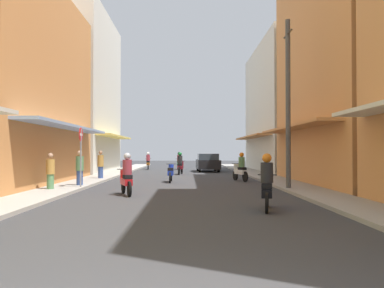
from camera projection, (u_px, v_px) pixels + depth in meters
name	position (u px, v px, depth m)	size (l,w,h in m)	color
ground_plane	(183.00, 182.00, 21.66)	(98.43, 98.43, 0.00)	#38383A
sidewalk_left	(90.00, 181.00, 21.60)	(1.76, 52.74, 0.12)	#ADA89E
sidewalk_right	(276.00, 180.00, 21.73)	(1.76, 52.74, 0.12)	#9E9991
building_left_far	(71.00, 94.00, 31.61)	(7.05, 10.82, 12.32)	silver
building_right_mid	(364.00, 61.00, 19.74)	(7.05, 11.59, 12.23)	#D88C4C
building_right_far	(294.00, 109.00, 32.57)	(7.05, 12.83, 10.17)	silver
motorbike_maroon	(180.00, 164.00, 28.47)	(0.56, 1.80, 1.58)	black
motorbike_white	(240.00, 168.00, 22.04)	(0.74, 1.75, 1.58)	black
motorbike_black	(267.00, 185.00, 11.12)	(0.63, 1.79, 1.58)	black
motorbike_green	(179.00, 162.00, 36.22)	(0.55, 1.81, 1.58)	black
motorbike_blue	(171.00, 173.00, 21.29)	(0.55, 1.81, 0.96)	black
motorbike_red	(126.00, 176.00, 14.93)	(0.75, 1.74, 1.58)	black
motorbike_orange	(148.00, 162.00, 36.49)	(0.55, 1.81, 1.58)	black
parked_car	(208.00, 162.00, 32.58)	(1.87, 4.15, 1.45)	black
pedestrian_crossing	(101.00, 165.00, 22.65)	(0.34, 0.34, 1.68)	#334C8C
pedestrian_midway	(80.00, 169.00, 18.00)	(0.34, 0.34, 1.67)	#334C8C
pedestrian_foreground	(50.00, 173.00, 16.15)	(0.34, 0.34, 1.57)	#598C59
utility_pole	(288.00, 103.00, 16.62)	(0.20, 1.20, 7.12)	#4C4C4F
street_sign_no_entry	(81.00, 149.00, 17.07)	(0.07, 0.60, 2.65)	gray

